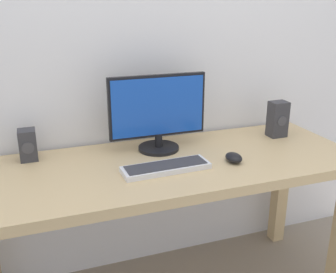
% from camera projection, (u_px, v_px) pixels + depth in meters
% --- Properties ---
extents(desk, '(1.78, 0.66, 0.74)m').
position_uv_depth(desk, '(167.00, 182.00, 1.79)').
color(desk, tan).
rests_on(desk, ground_plane).
extents(monitor, '(0.47, 0.20, 0.36)m').
position_uv_depth(monitor, '(158.00, 112.00, 1.84)').
color(monitor, black).
rests_on(monitor, desk).
extents(keyboard_primary, '(0.38, 0.13, 0.03)m').
position_uv_depth(keyboard_primary, '(166.00, 167.00, 1.66)').
color(keyboard_primary, silver).
rests_on(keyboard_primary, desk).
extents(mouse, '(0.07, 0.10, 0.04)m').
position_uv_depth(mouse, '(234.00, 158.00, 1.75)').
color(mouse, black).
rests_on(mouse, desk).
extents(speaker_right, '(0.09, 0.08, 0.19)m').
position_uv_depth(speaker_right, '(278.00, 119.00, 2.06)').
color(speaker_right, '#333338').
rests_on(speaker_right, desk).
extents(speaker_left, '(0.08, 0.09, 0.14)m').
position_uv_depth(speaker_left, '(28.00, 145.00, 1.75)').
color(speaker_left, '#333338').
rests_on(speaker_left, desk).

